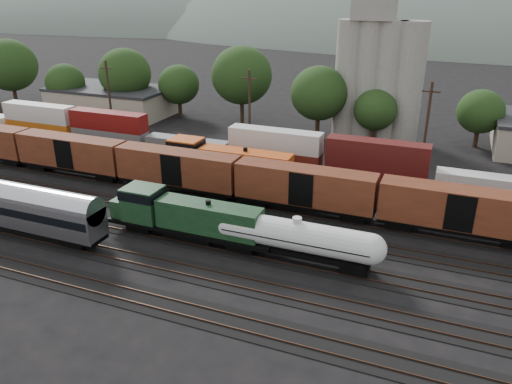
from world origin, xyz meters
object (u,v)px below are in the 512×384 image
at_px(passenger_coach, 3,202).
at_px(grain_silo, 378,67).
at_px(orange_locomotive, 221,161).
at_px(green_locomotive, 181,215).
at_px(tank_car_a, 296,237).

height_order(passenger_coach, grain_silo, grain_silo).
bearing_deg(orange_locomotive, green_locomotive, -78.98).
bearing_deg(grain_silo, green_locomotive, -105.29).
bearing_deg(grain_silo, passenger_coach, -121.58).
relative_size(green_locomotive, grain_silo, 0.59).
relative_size(passenger_coach, orange_locomotive, 1.18).
height_order(tank_car_a, orange_locomotive, orange_locomotive).
relative_size(green_locomotive, orange_locomotive, 0.89).
xyz_separation_m(green_locomotive, orange_locomotive, (-2.92, 15.00, 0.15)).
relative_size(green_locomotive, tank_car_a, 1.09).
bearing_deg(tank_car_a, green_locomotive, -180.00).
distance_m(passenger_coach, grain_silo, 54.60).
xyz_separation_m(tank_car_a, orange_locomotive, (-14.46, 15.00, 0.28)).
relative_size(tank_car_a, passenger_coach, 0.69).
relative_size(passenger_coach, grain_silo, 0.78).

